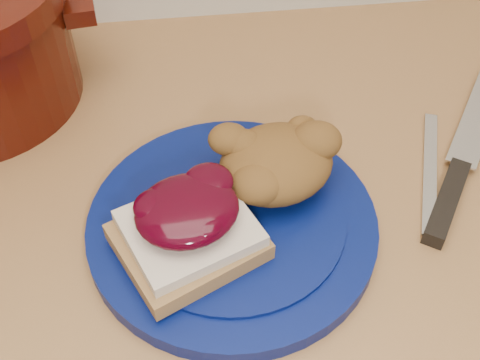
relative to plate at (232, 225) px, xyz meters
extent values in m
cylinder|color=#05104F|center=(0.00, 0.00, 0.00)|extent=(0.35, 0.35, 0.02)
cube|color=olive|center=(-0.04, -0.03, 0.02)|extent=(0.15, 0.14, 0.02)
cube|color=beige|center=(-0.04, -0.03, 0.04)|extent=(0.14, 0.13, 0.01)
ellipsoid|color=black|center=(-0.04, -0.02, 0.06)|extent=(0.11, 0.11, 0.03)
ellipsoid|color=brown|center=(0.05, 0.04, 0.04)|extent=(0.14, 0.13, 0.06)
cube|color=black|center=(0.22, 0.00, 0.00)|extent=(0.08, 0.10, 0.02)
cube|color=silver|center=(0.30, 0.13, 0.00)|extent=(0.13, 0.17, 0.00)
cube|color=silver|center=(0.22, 0.05, -0.01)|extent=(0.07, 0.17, 0.00)
cube|color=#390D05|center=(-0.14, 0.26, 0.09)|extent=(0.04, 0.06, 0.02)
camera|label=1|loc=(-0.04, -0.36, 0.46)|focal=45.00mm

